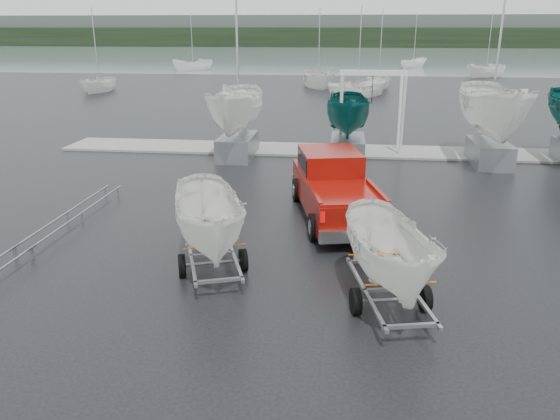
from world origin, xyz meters
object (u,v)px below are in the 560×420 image
object	(u,v)px
trailer_hitched	(395,199)
trailer_parked	(208,169)
boat_hoist	(372,100)
pickup_truck	(333,184)

from	to	relation	value
trailer_hitched	trailer_parked	world-z (taller)	trailer_parked
boat_hoist	pickup_truck	bearing A→B (deg)	-98.91
trailer_parked	boat_hoist	xyz separation A→B (m)	(4.61, 15.07, -0.11)
trailer_hitched	pickup_truck	bearing A→B (deg)	90.00
trailer_hitched	boat_hoist	xyz separation A→B (m)	(0.13, 16.57, 0.04)
pickup_truck	boat_hoist	distance (m)	10.32
trailer_hitched	trailer_parked	bearing A→B (deg)	148.90
trailer_hitched	trailer_parked	distance (m)	4.73
pickup_truck	trailer_parked	world-z (taller)	trailer_parked
boat_hoist	trailer_parked	bearing A→B (deg)	-107.01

